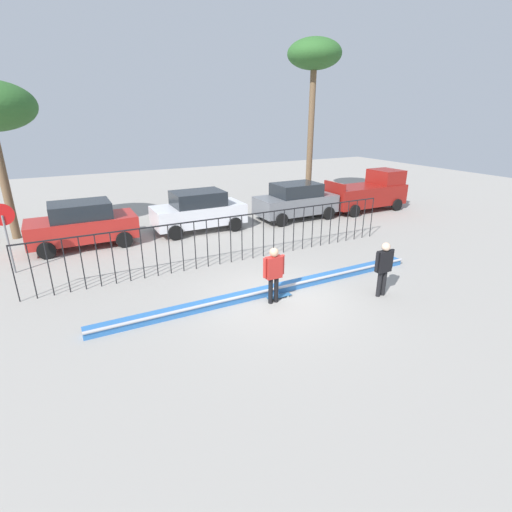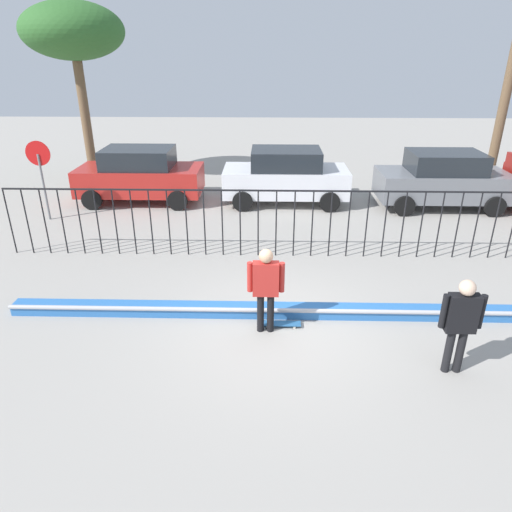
% 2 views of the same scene
% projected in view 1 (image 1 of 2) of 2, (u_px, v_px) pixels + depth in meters
% --- Properties ---
extents(ground_plane, '(60.00, 60.00, 0.00)m').
position_uv_depth(ground_plane, '(278.00, 299.00, 11.76)').
color(ground_plane, '#9E9991').
extents(bowl_coping_ledge, '(11.00, 0.40, 0.27)m').
position_uv_depth(bowl_coping_ledge, '(271.00, 290.00, 12.08)').
color(bowl_coping_ledge, '#2D6BB7').
rests_on(bowl_coping_ledge, ground).
extents(perimeter_fence, '(14.04, 0.04, 1.80)m').
position_uv_depth(perimeter_fence, '(231.00, 234.00, 14.26)').
color(perimeter_fence, black).
rests_on(perimeter_fence, ground).
extents(skateboarder, '(0.70, 0.26, 1.73)m').
position_uv_depth(skateboarder, '(274.00, 270.00, 11.18)').
color(skateboarder, black).
rests_on(skateboarder, ground).
extents(skateboard, '(0.80, 0.20, 0.07)m').
position_uv_depth(skateboard, '(279.00, 296.00, 11.79)').
color(skateboard, '#26598C').
rests_on(skateboard, ground).
extents(camera_operator, '(0.70, 0.26, 1.74)m').
position_uv_depth(camera_operator, '(384.00, 264.00, 11.62)').
color(camera_operator, black).
rests_on(camera_operator, ground).
extents(parked_car_red, '(4.30, 2.12, 1.90)m').
position_uv_depth(parked_car_red, '(82.00, 224.00, 16.08)').
color(parked_car_red, '#B2231E').
rests_on(parked_car_red, ground).
extents(parked_car_white, '(4.30, 2.12, 1.90)m').
position_uv_depth(parked_car_white, '(199.00, 211.00, 18.29)').
color(parked_car_white, silver).
rests_on(parked_car_white, ground).
extents(parked_car_gray, '(4.30, 2.12, 1.90)m').
position_uv_depth(parked_car_gray, '(296.00, 201.00, 20.32)').
color(parked_car_gray, slate).
rests_on(parked_car_gray, ground).
extents(pickup_truck, '(4.70, 2.12, 2.24)m').
position_uv_depth(pickup_truck, '(369.00, 192.00, 22.21)').
color(pickup_truck, maroon).
rests_on(pickup_truck, ground).
extents(stop_sign, '(0.76, 0.07, 2.50)m').
position_uv_depth(stop_sign, '(5.00, 229.00, 13.12)').
color(stop_sign, slate).
rests_on(stop_sign, ground).
extents(palm_tree_tall, '(3.10, 3.10, 9.35)m').
position_uv_depth(palm_tree_tall, '(314.00, 59.00, 21.88)').
color(palm_tree_tall, brown).
rests_on(palm_tree_tall, ground).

